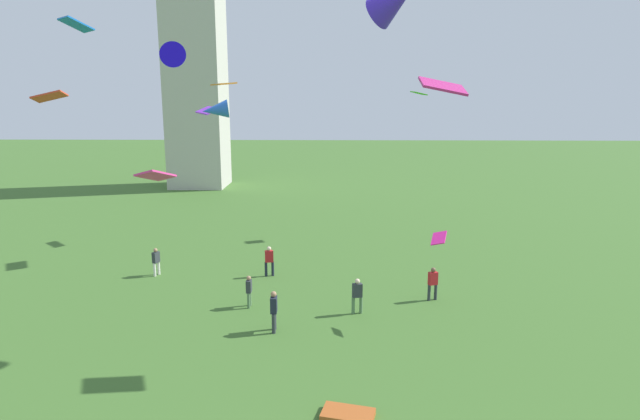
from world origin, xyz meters
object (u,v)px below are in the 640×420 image
Objects in this scene: person_5 at (249,289)px; kite_flying_2 at (224,84)px; kite_flying_7 at (156,176)px; kite_flying_9 at (49,97)px; kite_flying_6 at (208,110)px; kite_bundle_1 at (348,415)px; person_1 at (274,309)px; person_4 at (156,260)px; person_3 at (433,282)px; kite_flying_3 at (439,238)px; kite_flying_4 at (174,59)px; person_2 at (357,294)px; kite_flying_10 at (396,0)px; kite_flying_0 at (419,93)px; kite_flying_5 at (443,86)px; person_0 at (269,259)px; kite_flying_8 at (215,110)px.

person_5 is 13.96m from kite_flying_2.
kite_flying_7 is 8.97m from kite_flying_9.
person_5 is 16.70m from kite_flying_6.
kite_flying_6 is at bearing 20.60° from person_5.
kite_flying_7 is at bearing 139.58° from kite_bundle_1.
person_4 is at bearing -135.45° from person_1.
person_3 is 11.09m from kite_bundle_1.
kite_flying_3 is 15.95m from kite_flying_4.
kite_flying_10 reaches higher than person_2.
kite_flying_10 is (-2.58, -3.49, 12.55)m from person_3.
person_2 is 4.20m from person_3.
kite_flying_2 is at bearing -0.26° from kite_flying_0.
person_2 is 10.38m from kite_flying_7.
person_2 is at bearing 117.83° from person_1.
person_2 is 1.00× the size of kite_flying_5.
kite_bundle_1 is at bearing -105.20° from kite_flying_7.
person_2 is at bearing 48.93° from kite_flying_0.
person_0 is 1.06× the size of kite_bundle_1.
kite_bundle_1 is (7.85, -6.68, -6.58)m from kite_flying_7.
kite_flying_10 reaches higher than kite_flying_9.
person_3 reaches higher than person_4.
person_5 is at bearing -152.53° from person_1.
person_3 is 14.00m from kite_flying_7.
kite_flying_10 is at bearing 136.98° from kite_flying_4.
kite_flying_0 reaches higher than person_5.
person_5 is 14.33m from kite_flying_10.
kite_flying_6 is (-12.82, 17.65, -1.28)m from kite_flying_5.
person_4 is 16.02m from kite_flying_3.
person_4 is 11.45m from kite_flying_2.
person_2 is at bearing -175.83° from person_3.
person_2 is at bearing -96.27° from person_5.
kite_flying_5 reaches higher than person_5.
kite_flying_2 is 5.88m from kite_flying_4.
person_3 is 0.88× the size of kite_flying_6.
person_2 is 0.76× the size of kite_flying_4.
kite_flying_0 is 0.63× the size of kite_flying_2.
person_0 is 15.51m from kite_flying_10.
kite_flying_5 is (13.94, -8.38, 9.36)m from person_4.
person_2 is 1.09× the size of kite_flying_9.
kite_flying_9 is (-5.27, -11.14, 0.93)m from kite_flying_6.
person_1 is 1.10× the size of kite_flying_7.
kite_flying_2 is at bearing -116.55° from kite_flying_3.
kite_flying_8 reaches higher than person_3.
person_0 is 1.24× the size of kite_flying_8.
kite_flying_5 is (10.77, -13.42, -0.42)m from kite_flying_2.
kite_flying_2 is 15.29m from kite_flying_10.
kite_flying_9 is 17.58m from kite_flying_10.
kite_flying_4 is at bearing 32.21° from kite_flying_7.
kite_flying_6 reaches higher than kite_flying_3.
kite_flying_8 is (-2.81, 2.91, 8.28)m from person_1.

